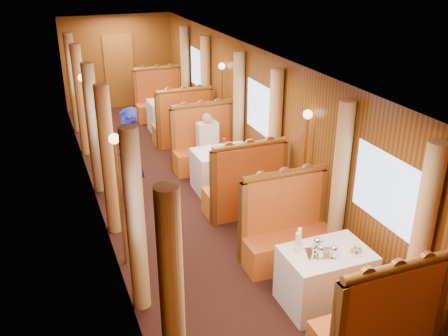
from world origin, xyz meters
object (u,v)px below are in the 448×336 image
banquette_near_fwd (377,328)px  rose_vase_mid (224,142)px  teapot_right (334,253)px  tea_tray (321,254)px  teapot_left (320,253)px  banquette_mid_aft (205,149)px  rose_vase_far (171,93)px  table_near (325,278)px  table_mid (223,170)px  teapot_back (317,246)px  banquette_mid_fwd (245,190)px  passenger (208,137)px  fruit_plate (356,251)px  steward (130,156)px  banquette_far_fwd (183,126)px  banquette_near_aft (287,234)px  table_far (171,115)px  banquette_far_aft (161,102)px

banquette_near_fwd → rose_vase_mid: size_ratio=3.72×
teapot_right → rose_vase_mid: 3.62m
tea_tray → teapot_left: bearing=-126.6°
banquette_near_fwd → banquette_mid_aft: (0.00, 5.53, 0.00)m
rose_vase_far → table_near: bearing=-90.2°
table_mid → tea_tray: bearing=-91.7°
table_mid → teapot_back: teapot_back is taller
banquette_mid_fwd → passenger: banquette_mid_fwd is taller
tea_tray → fruit_plate: (0.41, -0.12, 0.01)m
passenger → banquette_mid_fwd: bearing=-90.0°
banquette_mid_aft → rose_vase_far: 2.52m
teapot_right → banquette_near_fwd: bearing=-111.2°
steward → banquette_far_fwd: bearing=136.5°
banquette_mid_fwd → teapot_left: size_ratio=8.27×
fruit_plate → passenger: (-0.31, 4.43, -0.03)m
banquette_near_aft → rose_vase_far: bearing=89.8°
banquette_mid_fwd → steward: (-1.65, 1.13, 0.43)m
fruit_plate → passenger: 4.44m
banquette_far_fwd → teapot_left: (-0.15, -6.07, 0.39)m
teapot_right → fruit_plate: 0.31m
rose_vase_far → fruit_plate: bearing=-87.7°
table_near → banquette_near_aft: banquette_near_aft is taller
teapot_left → table_far: bearing=113.4°
table_mid → banquette_far_aft: size_ratio=0.78×
rose_vase_far → rose_vase_mid: bearing=-90.0°
table_mid → banquette_mid_aft: size_ratio=0.78×
table_far → passenger: bearing=-90.0°
banquette_near_aft → teapot_right: 1.21m
rose_vase_far → banquette_near_fwd: bearing=-90.2°
table_far → teapot_right: 7.14m
banquette_far_aft → teapot_back: (-0.11, -7.95, 0.40)m
rose_vase_far → passenger: bearing=-90.5°
tea_tray → steward: 3.94m
banquette_far_aft → tea_tray: 8.03m
rose_vase_mid → fruit_plate: bearing=-85.5°
steward → passenger: (1.65, 0.69, -0.11)m
banquette_far_aft → teapot_left: banquette_far_aft is taller
banquette_near_fwd → tea_tray: size_ratio=3.94×
rose_vase_mid → steward: 1.68m
table_far → banquette_far_fwd: (0.00, -1.01, 0.05)m
banquette_mid_aft → fruit_plate: (0.31, -4.65, 0.35)m
banquette_near_aft → teapot_left: banquette_near_aft is taller
table_mid → rose_vase_mid: rose_vase_mid is taller
fruit_plate → banquette_mid_fwd: bearing=96.7°
table_near → rose_vase_mid: 3.53m
banquette_mid_aft → teapot_left: banquette_mid_aft is taller
banquette_far_fwd → teapot_right: bearing=-90.0°
banquette_far_fwd → banquette_near_fwd: bearing=-90.0°
table_near → fruit_plate: 0.52m
banquette_far_aft → teapot_right: 8.15m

